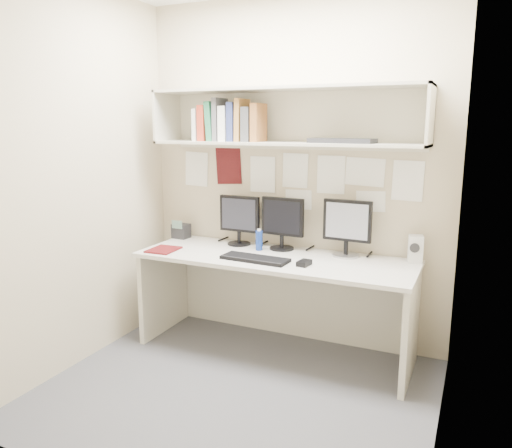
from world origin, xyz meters
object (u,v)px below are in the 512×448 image
at_px(monitor_right, 347,225).
at_px(keyboard, 255,259).
at_px(speaker, 415,249).
at_px(desk, 275,304).
at_px(maroon_notebook, 163,250).
at_px(desk_phone, 181,231).
at_px(monitor_center, 282,221).
at_px(monitor_left, 239,218).

height_order(monitor_right, keyboard, monitor_right).
distance_m(keyboard, speaker, 1.11).
bearing_deg(speaker, monitor_right, 171.30).
height_order(desk, maroon_notebook, maroon_notebook).
bearing_deg(desk_phone, keyboard, -20.52).
height_order(monitor_center, monitor_right, monitor_right).
relative_size(desk, keyboard, 4.16).
height_order(monitor_right, desk_phone, monitor_right).
height_order(monitor_left, desk_phone, monitor_left).
xyz_separation_m(desk, monitor_left, (-0.39, 0.22, 0.58)).
xyz_separation_m(keyboard, desk_phone, (-0.86, 0.38, 0.05)).
height_order(desk, speaker, speaker).
distance_m(speaker, desk_phone, 1.88).
xyz_separation_m(desk, desk_phone, (-0.94, 0.22, 0.43)).
relative_size(monitor_center, keyboard, 0.82).
distance_m(keyboard, maroon_notebook, 0.75).
xyz_separation_m(desk, maroon_notebook, (-0.83, -0.20, 0.37)).
height_order(desk, monitor_right, monitor_right).
bearing_deg(maroon_notebook, monitor_left, 41.31).
bearing_deg(monitor_left, desk_phone, -179.00).
bearing_deg(monitor_right, maroon_notebook, -159.12).
distance_m(desk, monitor_right, 0.78).
relative_size(desk, maroon_notebook, 8.39).
bearing_deg(monitor_right, speaker, 6.41).
bearing_deg(desk, speaker, 14.71).
relative_size(speaker, desk_phone, 1.20).
relative_size(desk, monitor_right, 4.90).
distance_m(speaker, maroon_notebook, 1.83).
relative_size(speaker, maroon_notebook, 0.79).
bearing_deg(monitor_center, keyboard, -93.15).
distance_m(monitor_left, maroon_notebook, 0.64).
height_order(desk, monitor_center, monitor_center).
bearing_deg(keyboard, speaker, 25.38).
xyz_separation_m(monitor_right, desk_phone, (-1.40, 0.00, -0.16)).
height_order(monitor_left, keyboard, monitor_left).
bearing_deg(monitor_left, monitor_center, 1.10).
distance_m(monitor_right, desk_phone, 1.41).
xyz_separation_m(monitor_left, monitor_right, (0.86, -0.00, 0.01)).
height_order(speaker, desk_phone, speaker).
height_order(monitor_right, speaker, monitor_right).
distance_m(keyboard, desk_phone, 0.94).
bearing_deg(maroon_notebook, speaker, 11.78).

